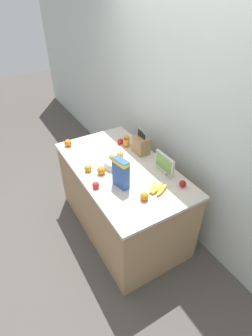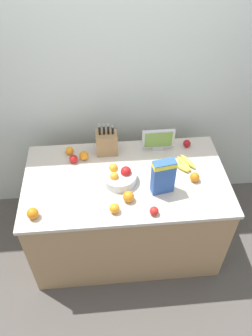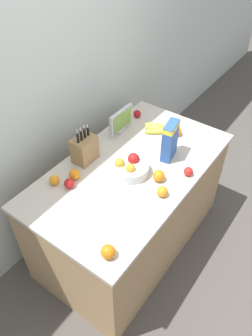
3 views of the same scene
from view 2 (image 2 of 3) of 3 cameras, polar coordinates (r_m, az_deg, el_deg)
The scene contains 17 objects.
ground_plane at distance 3.23m, azimuth -0.04°, elevation -12.46°, with size 14.00×14.00×0.00m, color #514C47.
wall_back at distance 2.81m, azimuth -1.27°, elevation 14.33°, with size 9.00×0.06×2.60m.
counter at distance 2.88m, azimuth -0.05°, elevation -7.72°, with size 1.59×0.89×0.86m.
knife_block at distance 2.71m, azimuth -3.37°, elevation 4.39°, with size 0.17×0.13×0.30m.
small_monitor at distance 2.74m, azimuth 5.63°, elevation 4.95°, with size 0.27×0.03×0.20m.
cereal_box at distance 2.36m, azimuth 6.51°, elevation -1.31°, with size 0.18×0.10×0.29m.
fruit_bowl at distance 2.50m, azimuth -1.15°, elevation -1.46°, with size 0.26×0.26×0.13m.
banana_bunch at distance 2.68m, azimuth 10.04°, elevation 0.76°, with size 0.21×0.22×0.04m.
apple_by_knife_block at distance 2.30m, azimuth 4.91°, elevation -7.46°, with size 0.06×0.06×0.06m, color red.
apple_middle at distance 2.69m, azimuth -9.13°, elevation 1.57°, with size 0.07×0.07×0.07m, color red.
apple_rightmost at distance 2.86m, azimuth 10.55°, elevation 4.22°, with size 0.06×0.06×0.06m, color #A31419.
orange_near_bowl at distance 2.31m, azimuth -2.03°, elevation -7.03°, with size 0.07×0.07×0.07m, color orange.
orange_mid_right at distance 2.56m, azimuth 11.88°, elevation -1.56°, with size 0.07×0.07×0.07m, color orange.
orange_front_left at distance 2.77m, azimuth -9.78°, elevation 2.97°, with size 0.07×0.07×0.07m, color orange.
orange_back_center at distance 2.70m, azimuth -7.35°, elevation 2.17°, with size 0.08×0.08×0.08m, color orange.
orange_front_right at distance 2.36m, azimuth -15.94°, elevation -7.60°, with size 0.08×0.08×0.08m, color orange.
orange_front_center at distance 2.37m, azimuth 0.31°, elevation -5.01°, with size 0.08×0.08×0.08m, color orange.
Camera 2 is at (-0.15, -1.77, 2.70)m, focal length 35.00 mm.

